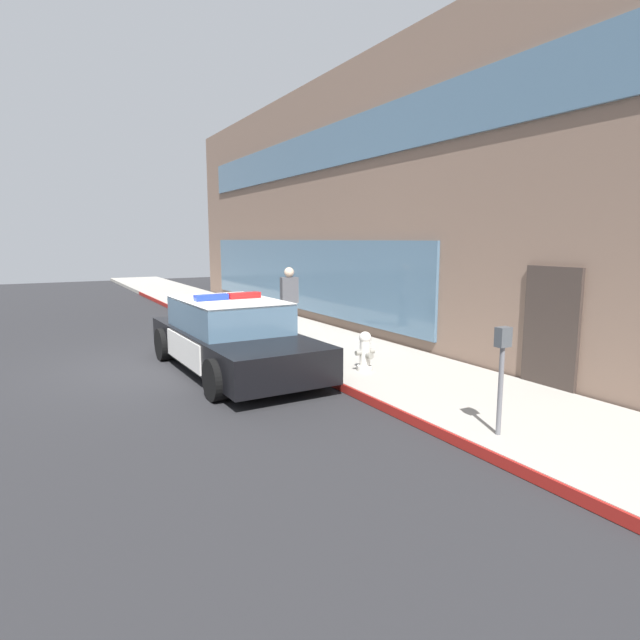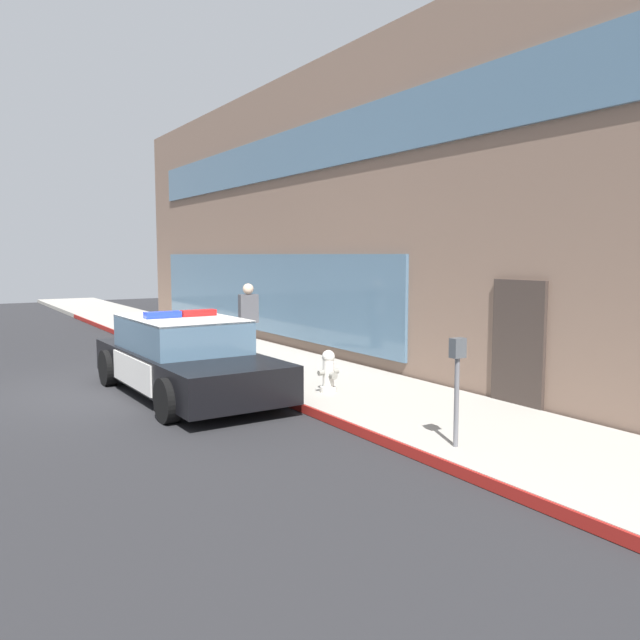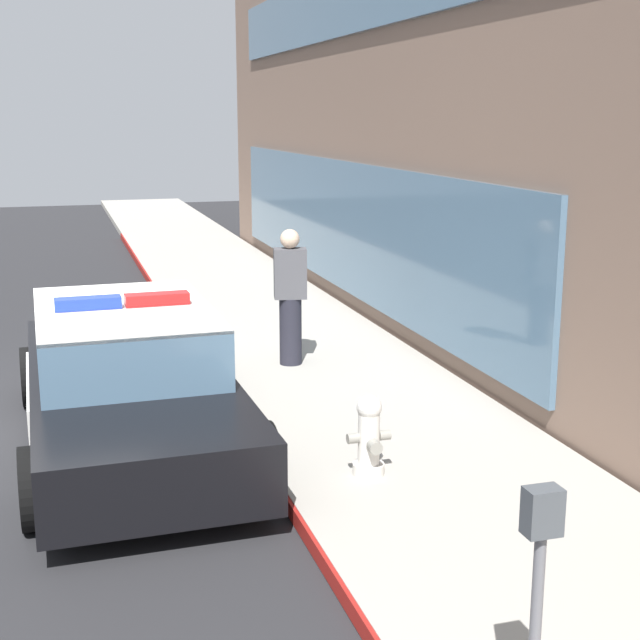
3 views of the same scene
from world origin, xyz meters
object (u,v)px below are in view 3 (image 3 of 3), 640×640
(police_cruiser, at_px, (128,379))
(parking_meter, at_px, (539,566))
(pedestrian_on_sidewalk, at_px, (290,297))
(fire_hydrant, at_px, (369,436))

(police_cruiser, height_order, parking_meter, police_cruiser)
(police_cruiser, relative_size, pedestrian_on_sidewalk, 2.90)
(police_cruiser, distance_m, fire_hydrant, 2.60)
(police_cruiser, distance_m, parking_meter, 5.42)
(police_cruiser, bearing_deg, parking_meter, 15.51)
(fire_hydrant, xyz_separation_m, parking_meter, (3.41, -0.35, 0.58))
(pedestrian_on_sidewalk, bearing_deg, police_cruiser, 142.11)
(fire_hydrant, xyz_separation_m, pedestrian_on_sidewalk, (-3.66, 0.26, 0.51))
(parking_meter, bearing_deg, fire_hydrant, 174.21)
(police_cruiser, xyz_separation_m, fire_hydrant, (1.77, 1.90, -0.18))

